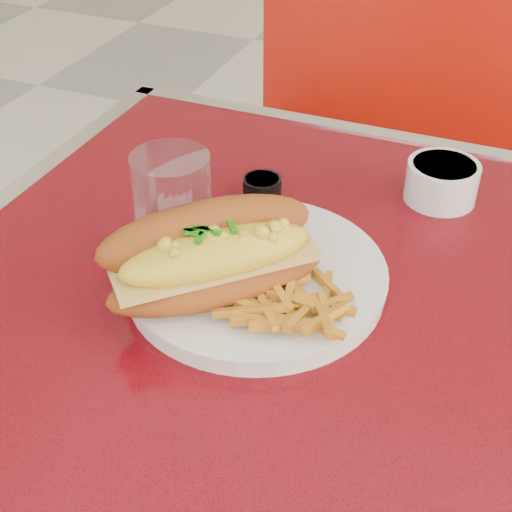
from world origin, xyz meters
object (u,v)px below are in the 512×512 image
at_px(booth_bench_far, 478,259).
at_px(mac_hoagie, 213,255).
at_px(fork, 316,287).
at_px(water_tumbler, 174,216).
at_px(sauce_cup_left, 262,186).
at_px(diner_table, 427,420).
at_px(dinner_plate, 256,276).
at_px(gravy_ramekin, 442,180).

relative_size(booth_bench_far, mac_hoagie, 4.73).
bearing_deg(fork, water_tumbler, 100.31).
bearing_deg(fork, sauce_cup_left, 44.81).
xyz_separation_m(fork, sauce_cup_left, (-0.14, 0.18, -0.01)).
xyz_separation_m(diner_table, sauce_cup_left, (-0.28, 0.16, 0.18)).
relative_size(dinner_plate, mac_hoagie, 1.44).
height_order(diner_table, water_tumbler, water_tumbler).
height_order(diner_table, gravy_ramekin, gravy_ramekin).
distance_m(booth_bench_far, sauce_cup_left, 0.87).
bearing_deg(fork, dinner_plate, 95.16).
bearing_deg(sauce_cup_left, dinner_plate, -70.11).
xyz_separation_m(diner_table, fork, (-0.14, -0.02, 0.18)).
bearing_deg(diner_table, fork, -170.49).
height_order(fork, gravy_ramekin, gravy_ramekin).
bearing_deg(booth_bench_far, mac_hoagie, -105.61).
height_order(dinner_plate, gravy_ramekin, gravy_ramekin).
relative_size(mac_hoagie, water_tumbler, 1.68).
xyz_separation_m(dinner_plate, water_tumbler, (-0.09, -0.01, 0.06)).
bearing_deg(booth_bench_far, dinner_plate, -104.58).
bearing_deg(dinner_plate, diner_table, 5.40).
height_order(fork, sauce_cup_left, sauce_cup_left).
distance_m(diner_table, dinner_plate, 0.28).
bearing_deg(mac_hoagie, gravy_ramekin, 15.08).
bearing_deg(booth_bench_far, water_tumbler, -110.25).
bearing_deg(booth_bench_far, diner_table, -90.00).
bearing_deg(mac_hoagie, dinner_plate, 14.73).
height_order(dinner_plate, sauce_cup_left, sauce_cup_left).
xyz_separation_m(booth_bench_far, fork, (-0.14, -0.83, 0.50)).
height_order(booth_bench_far, fork, booth_bench_far).
distance_m(dinner_plate, water_tumbler, 0.11).
height_order(diner_table, fork, fork).
bearing_deg(gravy_ramekin, booth_bench_far, 84.26).
bearing_deg(mac_hoagie, diner_table, -28.17).
xyz_separation_m(diner_table, mac_hoagie, (-0.25, -0.07, 0.23)).
relative_size(booth_bench_far, sauce_cup_left, 17.47).
relative_size(booth_bench_far, fork, 8.19).
relative_size(mac_hoagie, fork, 1.73).
relative_size(mac_hoagie, sauce_cup_left, 3.69).
xyz_separation_m(mac_hoagie, sauce_cup_left, (-0.04, 0.23, -0.05)).
xyz_separation_m(mac_hoagie, water_tumbler, (-0.06, 0.04, 0.01)).
xyz_separation_m(dinner_plate, mac_hoagie, (-0.03, -0.05, 0.05)).
height_order(booth_bench_far, water_tumbler, water_tumbler).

